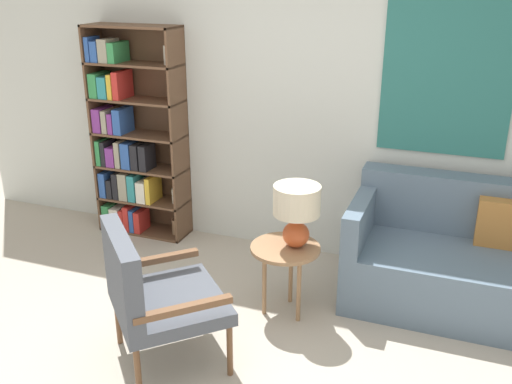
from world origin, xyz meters
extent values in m
cube|color=silver|center=(0.00, 2.03, 1.35)|extent=(6.40, 0.06, 2.70)
cube|color=#286B66|center=(1.06, 1.99, 1.54)|extent=(0.90, 0.02, 1.13)
cube|color=brown|center=(-1.80, 1.85, 0.91)|extent=(0.02, 0.30, 1.83)
cube|color=brown|center=(-1.01, 1.85, 0.91)|extent=(0.02, 0.30, 1.83)
cube|color=brown|center=(-1.41, 1.85, 1.82)|extent=(0.81, 0.30, 0.02)
cube|color=brown|center=(-1.41, 1.85, 0.01)|extent=(0.81, 0.30, 0.02)
cube|color=brown|center=(-1.41, 2.00, 0.91)|extent=(0.81, 0.01, 1.83)
cube|color=brown|center=(-1.41, 1.85, 0.31)|extent=(0.81, 0.30, 0.02)
cube|color=#338C4C|center=(-1.74, 1.82, 0.13)|extent=(0.07, 0.22, 0.22)
cube|color=silver|center=(-1.66, 1.82, 0.12)|extent=(0.09, 0.22, 0.20)
cube|color=red|center=(-1.58, 1.81, 0.12)|extent=(0.04, 0.20, 0.19)
cube|color=red|center=(-1.53, 1.84, 0.14)|extent=(0.06, 0.25, 0.23)
cube|color=#2D56A8|center=(-1.47, 1.82, 0.12)|extent=(0.04, 0.23, 0.21)
cube|color=red|center=(-1.42, 1.80, 0.12)|extent=(0.06, 0.19, 0.20)
cylinder|color=#8C6B4C|center=(-1.08, 1.85, 0.09)|extent=(0.09, 0.09, 0.14)
cube|color=brown|center=(-1.41, 1.85, 0.61)|extent=(0.81, 0.30, 0.02)
cube|color=#2D56A8|center=(-1.75, 1.80, 0.44)|extent=(0.06, 0.18, 0.23)
cube|color=black|center=(-1.68, 1.81, 0.41)|extent=(0.05, 0.21, 0.17)
cube|color=black|center=(-1.61, 1.83, 0.44)|extent=(0.06, 0.23, 0.24)
cube|color=gray|center=(-1.53, 1.83, 0.44)|extent=(0.09, 0.24, 0.25)
cube|color=teal|center=(-1.45, 1.82, 0.44)|extent=(0.07, 0.22, 0.24)
cube|color=silver|center=(-1.35, 1.83, 0.42)|extent=(0.09, 0.24, 0.19)
cube|color=gold|center=(-1.28, 1.82, 0.44)|extent=(0.04, 0.22, 0.24)
cylinder|color=beige|center=(-1.08, 1.85, 0.39)|extent=(0.07, 0.07, 0.13)
cube|color=brown|center=(-1.41, 1.85, 0.91)|extent=(0.81, 0.30, 0.02)
cube|color=#338C4C|center=(-1.76, 1.83, 0.73)|extent=(0.04, 0.23, 0.22)
cube|color=black|center=(-1.71, 1.81, 0.73)|extent=(0.04, 0.20, 0.22)
cube|color=#7A338C|center=(-1.64, 1.81, 0.71)|extent=(0.08, 0.20, 0.17)
cube|color=gray|center=(-1.56, 1.83, 0.74)|extent=(0.05, 0.24, 0.23)
cube|color=#2D56A8|center=(-1.48, 1.83, 0.74)|extent=(0.09, 0.24, 0.23)
cube|color=black|center=(-1.39, 1.80, 0.73)|extent=(0.07, 0.18, 0.22)
cube|color=black|center=(-1.31, 1.80, 0.73)|extent=(0.07, 0.18, 0.22)
cube|color=brown|center=(-1.41, 1.85, 1.21)|extent=(0.81, 0.30, 0.02)
cube|color=#7A338C|center=(-1.74, 1.82, 1.03)|extent=(0.08, 0.23, 0.21)
cube|color=gray|center=(-1.66, 1.82, 1.02)|extent=(0.05, 0.21, 0.20)
cube|color=#7A338C|center=(-1.60, 1.83, 1.01)|extent=(0.05, 0.24, 0.18)
cube|color=#2D56A8|center=(-1.54, 1.82, 1.03)|extent=(0.07, 0.22, 0.22)
cube|color=brown|center=(-1.41, 1.85, 1.52)|extent=(0.81, 0.30, 0.02)
cube|color=#338C4C|center=(-1.74, 1.83, 1.33)|extent=(0.08, 0.24, 0.20)
cube|color=teal|center=(-1.65, 1.81, 1.32)|extent=(0.08, 0.19, 0.18)
cube|color=gold|center=(-1.58, 1.83, 1.33)|extent=(0.04, 0.24, 0.21)
cube|color=red|center=(-1.52, 1.83, 1.34)|extent=(0.06, 0.24, 0.23)
cube|color=#2D56A8|center=(-1.76, 1.80, 1.63)|extent=(0.04, 0.17, 0.20)
cube|color=#2D56A8|center=(-1.70, 1.83, 1.61)|extent=(0.07, 0.24, 0.17)
cube|color=gray|center=(-1.61, 1.81, 1.62)|extent=(0.09, 0.20, 0.19)
cube|color=#338C4C|center=(-1.53, 1.83, 1.61)|extent=(0.06, 0.24, 0.16)
cylinder|color=beige|center=(-1.08, 1.85, 1.60)|extent=(0.07, 0.07, 0.15)
cylinder|color=brown|center=(0.11, 0.27, 0.18)|extent=(0.04, 0.04, 0.35)
cylinder|color=brown|center=(-0.29, 0.68, 0.18)|extent=(0.04, 0.04, 0.35)
cylinder|color=brown|center=(-0.27, -0.11, 0.18)|extent=(0.04, 0.04, 0.35)
cylinder|color=brown|center=(-0.67, 0.30, 0.18)|extent=(0.04, 0.04, 0.35)
cube|color=#4C515B|center=(-0.28, 0.28, 0.39)|extent=(0.90, 0.90, 0.08)
cube|color=#4C515B|center=(-0.46, 0.11, 0.66)|extent=(0.53, 0.54, 0.45)
cube|color=brown|center=(-0.07, 0.07, 0.53)|extent=(0.43, 0.42, 0.04)
cube|color=brown|center=(-0.49, 0.50, 0.53)|extent=(0.43, 0.42, 0.04)
cube|color=slate|center=(1.56, 1.52, 0.22)|extent=(2.02, 0.85, 0.43)
cube|color=slate|center=(1.56, 1.85, 0.65)|extent=(2.02, 0.20, 0.43)
cube|color=slate|center=(0.61, 1.52, 0.58)|extent=(0.12, 0.85, 0.30)
cube|color=#B27538|center=(1.56, 1.70, 0.60)|extent=(0.36, 0.12, 0.34)
cylinder|color=#99704C|center=(0.20, 1.02, 0.49)|extent=(0.47, 0.47, 0.03)
cylinder|color=#99704C|center=(0.20, 1.16, 0.24)|extent=(0.03, 0.03, 0.48)
cylinder|color=#99704C|center=(0.08, 0.95, 0.24)|extent=(0.03, 0.03, 0.48)
cylinder|color=#99704C|center=(0.32, 0.95, 0.24)|extent=(0.03, 0.03, 0.48)
ellipsoid|color=#C65128|center=(0.26, 1.05, 0.59)|extent=(0.18, 0.18, 0.17)
cylinder|color=tan|center=(0.26, 1.05, 0.71)|extent=(0.02, 0.02, 0.06)
cylinder|color=beige|center=(0.26, 1.05, 0.84)|extent=(0.31, 0.31, 0.20)
camera|label=1|loc=(1.23, -2.26, 2.22)|focal=40.00mm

